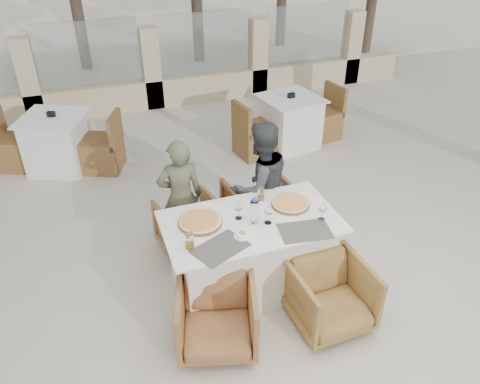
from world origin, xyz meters
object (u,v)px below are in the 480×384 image
object	(u,v)px
water_bottle	(254,210)
wine_glass_corner	(322,211)
olive_dish	(242,234)
armchair_near_left	(217,316)
diner_right	(260,186)
wine_glass_centre	(239,210)
dining_table	(251,254)
beer_glass_left	(190,241)
armchair_far_right	(259,207)
pizza_left	(200,221)
wine_glass_near	(268,215)
bg_table_a	(58,143)
pizza_right	(290,203)
beer_glass_right	(261,194)
diner_left	(181,197)
armchair_near_right	(330,295)
bg_table_b	(290,122)
armchair_far_left	(191,226)

from	to	relation	value
water_bottle	wine_glass_corner	xyz separation A→B (m)	(0.59, -0.17, -0.04)
olive_dish	armchair_near_left	size ratio (longest dim) A/B	0.16
wine_glass_corner	diner_right	xyz separation A→B (m)	(-0.27, 0.83, -0.16)
wine_glass_centre	olive_dish	size ratio (longest dim) A/B	1.67
dining_table	olive_dish	distance (m)	0.47
beer_glass_left	armchair_far_right	bearing A→B (deg)	43.80
pizza_left	wine_glass_near	world-z (taller)	wine_glass_near
beer_glass_left	bg_table_a	xyz separation A→B (m)	(-1.05, 3.28, -0.46)
water_bottle	armchair_near_left	world-z (taller)	water_bottle
dining_table	bg_table_a	bearing A→B (deg)	118.24
pizza_right	beer_glass_right	xyz separation A→B (m)	(-0.23, 0.19, 0.04)
armchair_far_right	diner_left	xyz separation A→B (m)	(-0.87, 0.01, 0.33)
armchair_near_right	dining_table	bearing A→B (deg)	123.98
wine_glass_near	bg_table_a	size ratio (longest dim) A/B	0.11
water_bottle	beer_glass_right	size ratio (longest dim) A/B	2.01
bg_table_b	water_bottle	bearing A→B (deg)	-130.37
wine_glass_near	armchair_far_right	bearing A→B (deg)	72.59
wine_glass_corner	beer_glass_right	distance (m)	0.63
pizza_left	beer_glass_right	world-z (taller)	beer_glass_right
water_bottle	diner_right	xyz separation A→B (m)	(0.32, 0.66, -0.20)
diner_left	water_bottle	bearing A→B (deg)	124.43
armchair_far_left	beer_glass_left	bearing A→B (deg)	64.64
diner_right	bg_table_a	distance (m)	3.19
wine_glass_centre	wine_glass_near	bearing A→B (deg)	-34.38
armchair_far_right	bg_table_a	world-z (taller)	bg_table_a
beer_glass_left	wine_glass_near	bearing A→B (deg)	8.07
water_bottle	diner_left	size ratio (longest dim) A/B	0.20
wine_glass_near	bg_table_a	world-z (taller)	wine_glass_near
armchair_near_left	olive_dish	bearing A→B (deg)	62.25
wine_glass_centre	bg_table_a	bearing A→B (deg)	117.43
diner_left	bg_table_b	bearing A→B (deg)	-134.52
beer_glass_left	armchair_near_right	size ratio (longest dim) A/B	0.22
pizza_left	wine_glass_centre	distance (m)	0.36
beer_glass_right	beer_glass_left	bearing A→B (deg)	-149.88
beer_glass_right	armchair_near_left	size ratio (longest dim) A/B	0.19
dining_table	bg_table_b	distance (m)	3.12
pizza_right	wine_glass_centre	bearing A→B (deg)	-176.26
wine_glass_centre	dining_table	bearing A→B (deg)	-38.51
water_bottle	armchair_far_right	world-z (taller)	water_bottle
armchair_far_right	water_bottle	bearing A→B (deg)	58.08
diner_left	diner_right	size ratio (longest dim) A/B	0.91
dining_table	bg_table_a	world-z (taller)	same
dining_table	wine_glass_centre	size ratio (longest dim) A/B	8.70
olive_dish	armchair_near_right	bearing A→B (deg)	-37.07
diner_right	olive_dish	bearing A→B (deg)	46.32
pizza_left	armchair_far_right	xyz separation A→B (m)	(0.85, 0.68, -0.48)
beer_glass_left	bg_table_a	bearing A→B (deg)	107.70
armchair_near_left	bg_table_b	world-z (taller)	bg_table_b
wine_glass_centre	olive_dish	world-z (taller)	wine_glass_centre
pizza_left	armchair_near_right	distance (m)	1.31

